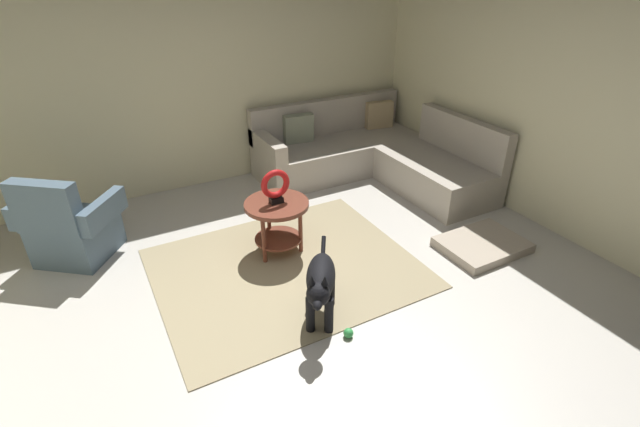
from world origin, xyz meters
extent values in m
cube|color=beige|center=(0.00, 0.00, -0.05)|extent=(6.00, 6.00, 0.10)
cube|color=beige|center=(0.00, 2.94, 1.35)|extent=(6.00, 0.12, 2.70)
cube|color=beige|center=(2.94, 0.00, 1.35)|extent=(0.12, 6.00, 2.70)
cube|color=tan|center=(0.15, 0.70, 0.01)|extent=(2.30, 1.90, 0.01)
cube|color=#B2A899|center=(1.73, 2.41, 0.21)|extent=(2.20, 0.85, 0.42)
cube|color=#B2A899|center=(1.73, 2.76, 0.65)|extent=(2.20, 0.14, 0.46)
cube|color=#B2A899|center=(2.41, 1.28, 0.21)|extent=(0.85, 1.40, 0.42)
cube|color=#B2A899|center=(2.76, 1.28, 0.65)|extent=(0.14, 1.40, 0.46)
cube|color=#B2A899|center=(0.71, 2.41, 0.53)|extent=(0.16, 0.85, 0.22)
cube|color=tan|center=(2.48, 2.61, 0.59)|extent=(0.40, 0.20, 0.38)
cube|color=gray|center=(1.23, 2.61, 0.59)|extent=(0.39, 0.18, 0.39)
cube|color=#4C6070|center=(-1.48, 1.86, 0.20)|extent=(0.84, 0.84, 0.40)
cube|color=#4C6070|center=(-1.64, 1.66, 0.64)|extent=(0.56, 0.48, 0.48)
cube|color=#4C6070|center=(-1.76, 2.07, 0.51)|extent=(0.45, 0.54, 0.22)
cube|color=#4C6070|center=(-1.21, 1.64, 0.51)|extent=(0.45, 0.54, 0.22)
cylinder|color=brown|center=(0.21, 0.99, 0.52)|extent=(0.60, 0.60, 0.04)
cylinder|color=brown|center=(0.21, 0.99, 0.15)|extent=(0.45, 0.45, 0.02)
cylinder|color=brown|center=(0.21, 1.21, 0.25)|extent=(0.04, 0.04, 0.50)
cylinder|color=brown|center=(0.02, 0.88, 0.25)|extent=(0.04, 0.04, 0.50)
cylinder|color=brown|center=(0.39, 0.88, 0.25)|extent=(0.04, 0.04, 0.50)
cube|color=black|center=(0.21, 0.99, 0.57)|extent=(0.12, 0.08, 0.05)
torus|color=red|center=(0.21, 0.99, 0.73)|extent=(0.28, 0.06, 0.28)
cube|color=#B2A38E|center=(1.98, 0.08, 0.04)|extent=(0.80, 0.60, 0.09)
cylinder|color=black|center=(0.09, -0.20, 0.16)|extent=(0.07, 0.07, 0.32)
cylinder|color=black|center=(-0.03, -0.12, 0.16)|extent=(0.07, 0.07, 0.32)
cylinder|color=black|center=(0.26, 0.07, 0.16)|extent=(0.07, 0.07, 0.32)
cylinder|color=black|center=(0.14, 0.14, 0.16)|extent=(0.07, 0.07, 0.32)
ellipsoid|color=black|center=(0.12, -0.03, 0.40)|extent=(0.46, 0.56, 0.24)
sphere|color=black|center=(-0.04, -0.28, 0.48)|extent=(0.17, 0.17, 0.17)
ellipsoid|color=black|center=(-0.08, -0.35, 0.46)|extent=(0.12, 0.14, 0.07)
cone|color=black|center=(0.00, -0.30, 0.59)|extent=(0.06, 0.06, 0.07)
cone|color=black|center=(-0.08, -0.25, 0.59)|extent=(0.06, 0.06, 0.07)
cylinder|color=black|center=(0.28, 0.24, 0.44)|extent=(0.14, 0.19, 0.16)
sphere|color=green|center=(0.19, -0.32, 0.04)|extent=(0.08, 0.08, 0.08)
camera|label=1|loc=(-1.22, -2.47, 2.50)|focal=25.71mm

